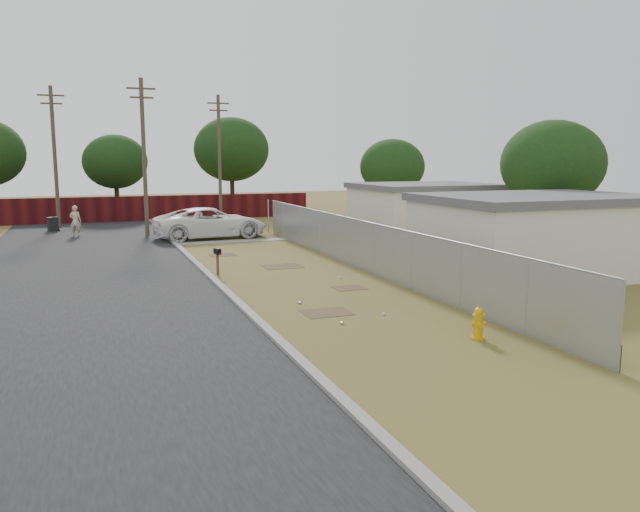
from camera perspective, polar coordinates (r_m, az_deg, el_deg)
name	(u,v)px	position (r m, az deg, el deg)	size (l,w,h in m)	color
ground	(298,280)	(23.23, -1.99, -2.21)	(120.00, 120.00, 0.00)	brown
street	(101,258)	(30.01, -19.37, -0.14)	(15.10, 60.00, 0.12)	black
chainlink_fence	(364,251)	(25.16, 4.00, 0.48)	(0.10, 27.06, 2.02)	#94969C
privacy_fence	(106,209)	(46.77, -18.98, 4.04)	(30.00, 0.12, 1.80)	#460F10
utility_poles	(143,155)	(42.43, -15.88, 8.87)	(12.60, 8.24, 9.00)	#4C4132
houses	(473,221)	(30.12, 13.82, 3.10)	(9.30, 17.24, 3.10)	silver
horizon_trees	(205,156)	(45.89, -10.50, 8.96)	(33.32, 31.94, 7.78)	#382519
fire_hydrant	(478,324)	(16.13, 14.27, -6.03)	(0.40, 0.41, 0.85)	#DA9E0B
mailbox	(217,254)	(24.42, -9.36, 0.21)	(0.24, 0.46, 1.05)	brown
pickup_truck	(211,223)	(35.89, -9.97, 3.02)	(2.90, 6.29, 1.75)	white
pedestrian	(76,221)	(38.73, -21.45, 3.00)	(0.66, 0.43, 1.80)	#BEB08B
trash_bin	(53,224)	(41.99, -23.23, 2.70)	(0.76, 0.75, 0.89)	black
scattered_litter	(340,302)	(19.53, 1.88, -4.23)	(2.86, 6.25, 0.07)	silver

